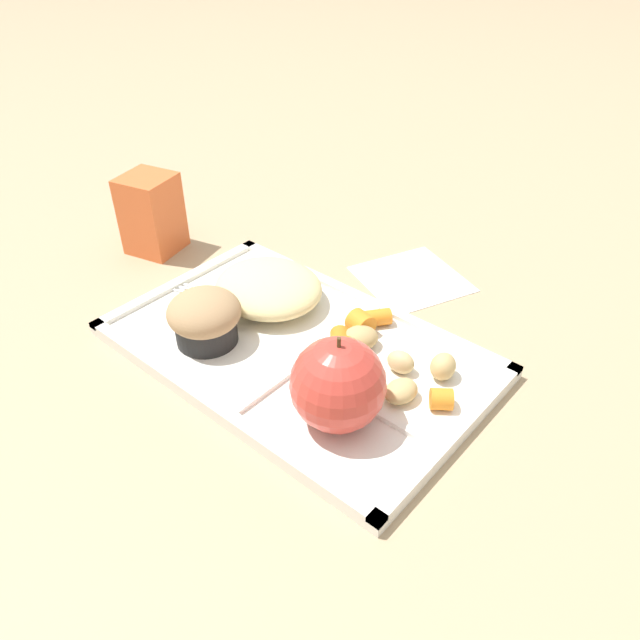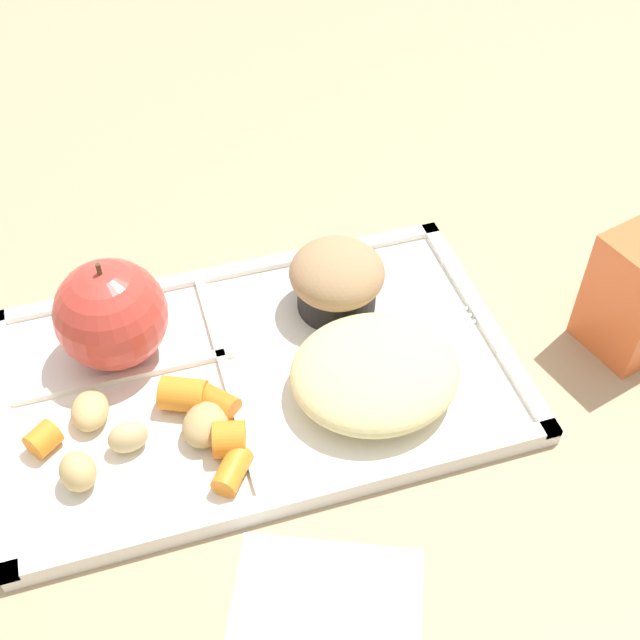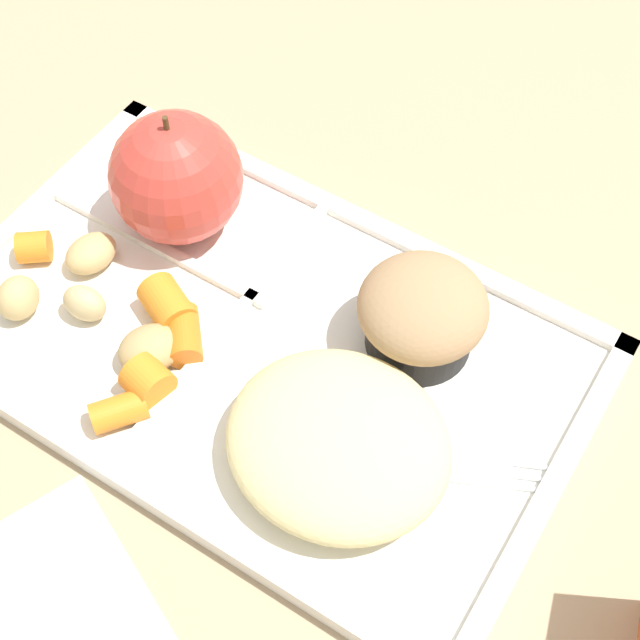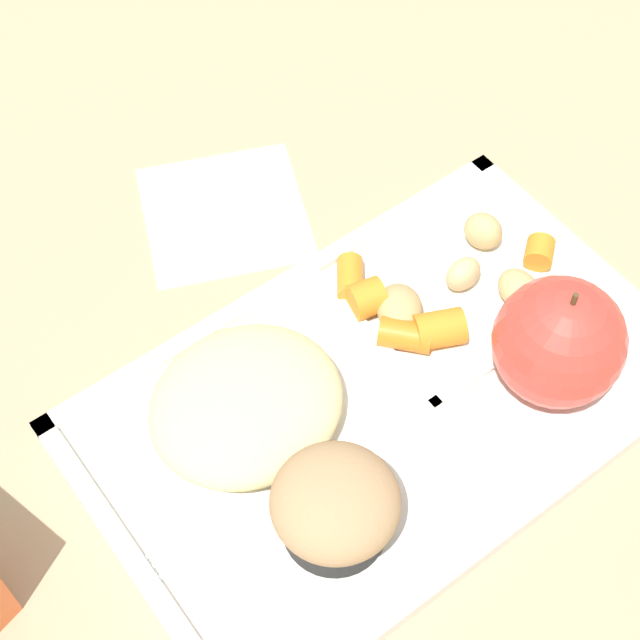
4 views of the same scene
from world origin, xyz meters
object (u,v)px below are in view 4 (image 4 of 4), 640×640
(lunch_tray, at_px, (385,402))
(plastic_fork, at_px, (206,489))
(green_apple, at_px, (559,342))
(bran_muffin, at_px, (335,507))

(lunch_tray, distance_m, plastic_fork, 0.13)
(green_apple, bearing_deg, lunch_tray, -27.93)
(lunch_tray, height_order, plastic_fork, lunch_tray)
(green_apple, height_order, plastic_fork, green_apple)
(lunch_tray, bearing_deg, bran_muffin, 32.46)
(bran_muffin, distance_m, plastic_fork, 0.09)
(green_apple, height_order, bran_muffin, green_apple)
(lunch_tray, relative_size, bran_muffin, 5.08)
(bran_muffin, bearing_deg, lunch_tray, -147.54)
(green_apple, relative_size, bran_muffin, 1.22)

